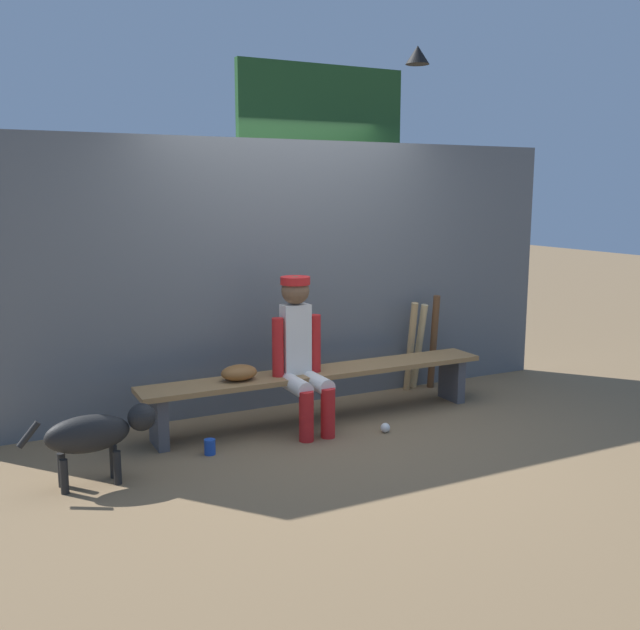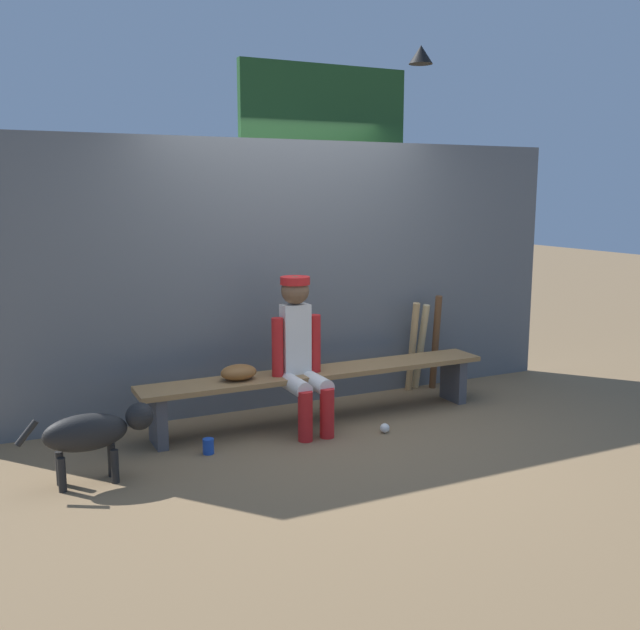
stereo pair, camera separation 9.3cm
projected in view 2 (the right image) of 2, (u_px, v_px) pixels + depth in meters
ground_plane at (320, 421)px, 5.78m from camera, size 30.00×30.00×0.00m
chainlink_fence at (292, 275)px, 6.07m from camera, size 5.29×0.03×2.26m
dugout_bench at (320, 380)px, 5.72m from camera, size 2.92×0.36×0.42m
player_seated at (301, 349)px, 5.48m from camera, size 0.41×0.55×1.19m
baseball_glove at (239, 372)px, 5.40m from camera, size 0.28×0.20×0.12m
bat_wood_tan at (412, 347)px, 6.53m from camera, size 0.09×0.21×0.85m
bat_wood_natural at (421, 347)px, 6.62m from camera, size 0.08×0.21×0.82m
bat_wood_dark at (436, 342)px, 6.63m from camera, size 0.08×0.15×0.89m
baseball at (385, 428)px, 5.48m from camera, size 0.07×0.07×0.07m
cup_on_ground at (208, 446)px, 5.04m from camera, size 0.08×0.08×0.11m
cup_on_bench at (284, 366)px, 5.62m from camera, size 0.08×0.08×0.11m
scoreboard at (331, 148)px, 6.88m from camera, size 2.00×0.27×3.26m
dog at (95, 432)px, 4.50m from camera, size 0.84×0.20×0.49m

